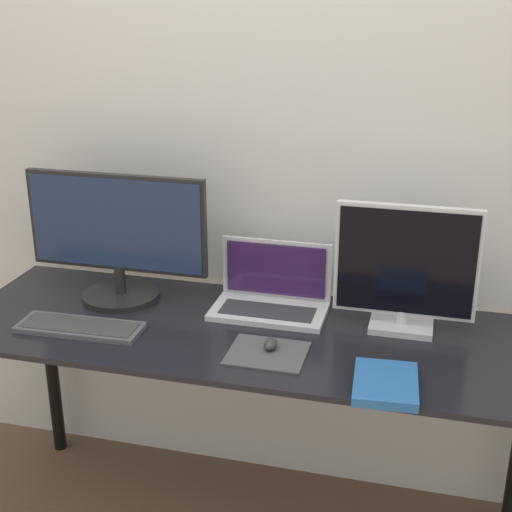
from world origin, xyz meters
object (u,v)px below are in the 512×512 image
object	(u,v)px
book	(386,384)
mouse	(271,344)
laptop	(272,294)
monitor_left	(117,237)
keyboard	(80,327)
monitor_right	(406,269)

from	to	relation	value
book	mouse	bearing A→B (deg)	159.26
laptop	mouse	bearing A→B (deg)	-77.23
monitor_left	book	xyz separation A→B (m)	(0.91, -0.36, -0.20)
book	keyboard	bearing A→B (deg)	173.30
monitor_left	laptop	world-z (taller)	monitor_left
monitor_left	book	size ratio (longest dim) A/B	2.70
monitor_right	book	distance (m)	0.41
monitor_right	laptop	distance (m)	0.44
monitor_left	mouse	size ratio (longest dim) A/B	10.04
monitor_right	laptop	bearing A→B (deg)	174.50
monitor_left	mouse	distance (m)	0.65
mouse	book	distance (m)	0.36
laptop	book	xyz separation A→B (m)	(0.40, -0.41, -0.04)
laptop	keyboard	size ratio (longest dim) A/B	0.93
monitor_right	keyboard	bearing A→B (deg)	-165.01
book	laptop	bearing A→B (deg)	134.78
laptop	mouse	world-z (taller)	laptop
laptop	monitor_right	bearing A→B (deg)	-5.50
laptop	keyboard	bearing A→B (deg)	-151.05
monitor_left	keyboard	world-z (taller)	monitor_left
monitor_left	keyboard	bearing A→B (deg)	-94.71
monitor_right	monitor_left	bearing A→B (deg)	-179.99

